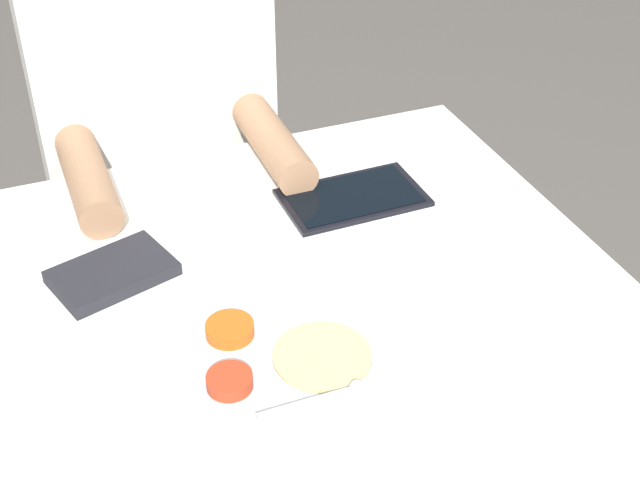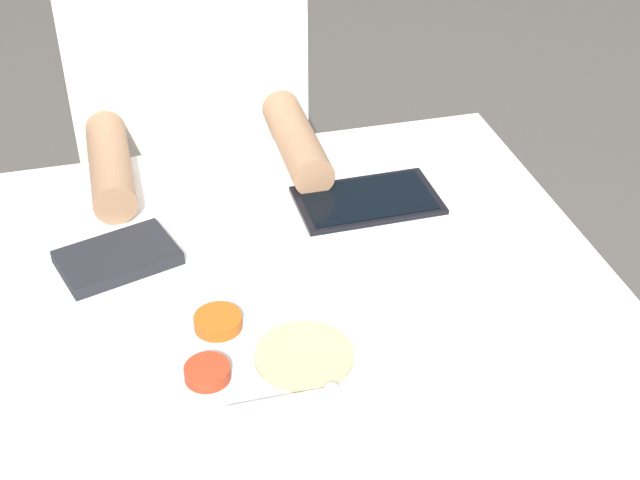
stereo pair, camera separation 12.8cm
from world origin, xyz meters
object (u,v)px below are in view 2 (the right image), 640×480
(red_notebook, at_px, (118,258))
(person_diner, at_px, (196,185))
(thali_tray, at_px, (259,358))
(tablet_device, at_px, (367,200))

(red_notebook, xyz_separation_m, person_diner, (0.17, 0.46, -0.18))
(person_diner, bearing_deg, thali_tray, -90.50)
(person_diner, bearing_deg, tablet_device, -58.57)
(red_notebook, bearing_deg, thali_tray, -58.24)
(tablet_device, relative_size, person_diner, 0.19)
(thali_tray, relative_size, person_diner, 0.26)
(tablet_device, xyz_separation_m, person_diner, (-0.24, 0.39, -0.17))
(thali_tray, xyz_separation_m, red_notebook, (-0.16, 0.26, 0.00))
(tablet_device, bearing_deg, person_diner, 121.43)
(thali_tray, bearing_deg, red_notebook, 121.76)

